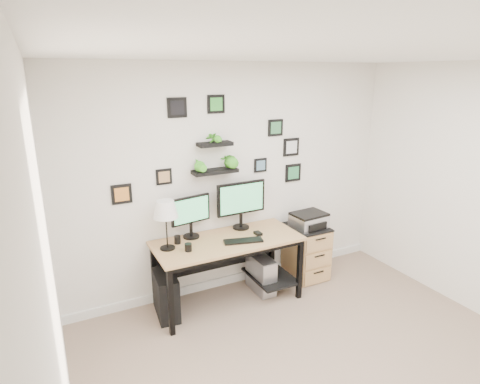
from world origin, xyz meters
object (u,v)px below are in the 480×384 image
monitor_right (241,201)px  printer (309,220)px  pc_tower_grey (261,274)px  file_cabinet (306,251)px  monitor_left (191,214)px  table_lamp (165,210)px  desk (229,248)px  mug (188,247)px  pc_tower_black (166,294)px

monitor_right → printer: 0.91m
pc_tower_grey → file_cabinet: file_cabinet is taller
monitor_right → file_cabinet: monitor_right is taller
monitor_right → file_cabinet: (0.85, -0.13, -0.74)m
monitor_left → monitor_right: (0.61, -0.01, 0.05)m
pc_tower_grey → table_lamp: bearing=178.1°
desk → printer: size_ratio=3.79×
mug → file_cabinet: (1.61, 0.18, -0.46)m
monitor_left → table_lamp: bearing=-152.9°
desk → pc_tower_grey: bearing=-0.4°
pc_tower_black → file_cabinet: size_ratio=0.70×
monitor_left → pc_tower_grey: 1.14m
monitor_left → monitor_right: bearing=-0.6°
monitor_right → mug: monitor_right is taller
desk → mug: bearing=-166.9°
mug → pc_tower_grey: bearing=7.2°
file_cabinet → desk: bearing=-176.9°
monitor_left → pc_tower_black: size_ratio=0.99×
monitor_right → table_lamp: bearing=-170.3°
monitor_left → file_cabinet: bearing=-5.5°
pc_tower_grey → monitor_right: bearing=130.2°
monitor_right → table_lamp: 0.94m
pc_tower_black → file_cabinet: (1.82, 0.03, 0.10)m
desk → table_lamp: (-0.68, 0.03, 0.54)m
table_lamp → monitor_right: bearing=9.7°
mug → pc_tower_black: 0.61m
desk → pc_tower_grey: 0.58m
printer → file_cabinet: bearing=76.0°
pc_tower_black → table_lamp: bearing=16.7°
monitor_right → table_lamp: (-0.93, -0.16, 0.08)m
desk → pc_tower_black: bearing=178.2°
monitor_left → monitor_right: 0.61m
table_lamp → pc_tower_black: (-0.05, -0.01, -0.93)m
pc_tower_black → printer: size_ratio=1.12×
file_cabinet → printer: size_ratio=1.58×
table_lamp → pc_tower_grey: 1.45m
table_lamp → pc_tower_grey: bearing=-1.9°
monitor_left → printer: bearing=-6.7°
monitor_right → printer: bearing=-11.1°
mug → file_cabinet: size_ratio=0.12×
pc_tower_black → mug: bearing=-27.4°
file_cabinet → pc_tower_grey: bearing=-174.9°
monitor_right → pc_tower_black: monitor_right is taller
monitor_right → printer: monitor_right is taller
monitor_right → pc_tower_grey: size_ratio=1.37×
monitor_right → pc_tower_grey: monitor_right is taller
pc_tower_black → pc_tower_grey: bearing=4.3°
desk → monitor_left: monitor_left is taller
mug → pc_tower_black: (-0.22, 0.14, -0.55)m
desk → printer: bearing=1.4°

